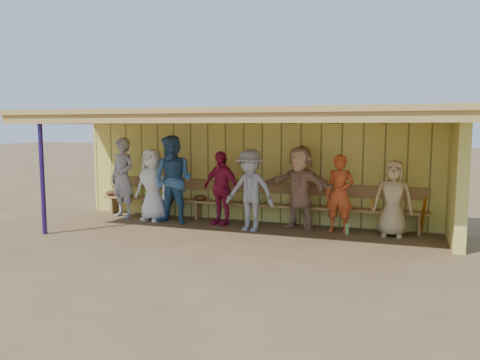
% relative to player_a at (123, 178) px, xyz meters
% --- Properties ---
extents(ground, '(90.00, 90.00, 0.00)m').
position_rel_player_a_xyz_m(ground, '(3.09, -0.68, -0.96)').
color(ground, brown).
rests_on(ground, ground).
extents(player_a, '(0.80, 0.64, 1.92)m').
position_rel_player_a_xyz_m(player_a, '(0.00, 0.00, 0.00)').
color(player_a, gray).
rests_on(player_a, ground).
extents(player_b, '(0.87, 0.61, 1.67)m').
position_rel_player_a_xyz_m(player_b, '(0.87, -0.13, -0.12)').
color(player_b, white).
rests_on(player_b, ground).
extents(player_c, '(1.04, 0.85, 1.98)m').
position_rel_player_a_xyz_m(player_c, '(1.49, -0.28, 0.03)').
color(player_c, '#356294').
rests_on(player_c, ground).
extents(player_d, '(1.04, 0.70, 1.64)m').
position_rel_player_a_xyz_m(player_d, '(2.53, -0.03, -0.14)').
color(player_d, '#AF1C40').
rests_on(player_d, ground).
extents(player_e, '(1.20, 0.82, 1.71)m').
position_rel_player_a_xyz_m(player_e, '(3.34, -0.41, -0.11)').
color(player_e, gray).
rests_on(player_e, ground).
extents(player_f, '(1.73, 1.01, 1.78)m').
position_rel_player_a_xyz_m(player_f, '(4.27, 0.13, -0.07)').
color(player_f, tan).
rests_on(player_f, ground).
extents(player_g, '(0.64, 0.47, 1.61)m').
position_rel_player_a_xyz_m(player_g, '(5.12, 0.05, -0.15)').
color(player_g, '#C84C20').
rests_on(player_g, ground).
extents(player_h, '(0.77, 0.52, 1.53)m').
position_rel_player_a_xyz_m(player_h, '(6.17, -0.00, -0.20)').
color(player_h, tan).
rests_on(player_h, ground).
extents(dugout_structure, '(8.80, 3.20, 2.50)m').
position_rel_player_a_xyz_m(dugout_structure, '(3.47, 0.01, 0.74)').
color(dugout_structure, '#DED45F').
rests_on(dugout_structure, ground).
extents(bench, '(7.60, 0.34, 0.93)m').
position_rel_player_a_xyz_m(bench, '(3.09, 0.44, -0.43)').
color(bench, '#A37B46').
rests_on(bench, ground).
extents(dugout_equipment, '(7.52, 0.62, 0.80)m').
position_rel_player_a_xyz_m(dugout_equipment, '(2.36, 0.31, -0.47)').
color(dugout_equipment, orange).
rests_on(dugout_equipment, ground).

